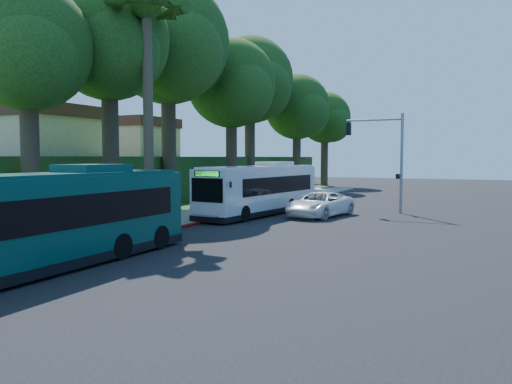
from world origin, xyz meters
The scene contains 19 objects.
ground centered at (0.00, 0.00, 0.00)m, with size 140.00×140.00×0.00m, color black.
sidewalk centered at (-7.30, 0.00, 0.06)m, with size 4.50×70.00×0.12m, color gray.
red_curb centered at (-5.00, -4.00, 0.07)m, with size 0.25×30.00×0.13m, color maroon.
grass_verge centered at (-13.00, 5.00, 0.03)m, with size 8.00×70.00×0.06m, color #234719.
bus_shelter centered at (-7.26, -2.86, 1.81)m, with size 3.20×1.51×2.55m.
stop_sign_pole centered at (-5.40, -5.00, 2.08)m, with size 0.35×0.06×3.17m.
traffic_signal_pole centered at (3.78, 10.00, 4.42)m, with size 4.10×0.30×7.00m.
palm_tree centered at (-8.20, -1.50, 12.38)m, with size 4.20×4.20×14.40m.
hillside_backdrop centered at (-26.30, 15.10, 2.44)m, with size 24.00×60.00×8.80m.
tree_0 centered at (-12.40, -0.02, 11.20)m, with size 8.40×8.00×15.70m.
tree_1 centered at (-13.37, 7.98, 12.73)m, with size 10.50×10.00×18.26m.
tree_2 centered at (-11.89, 15.98, 10.48)m, with size 8.82×8.40×15.12m.
tree_3 centered at (-13.88, 23.98, 11.98)m, with size 10.08×9.60×17.28m.
tree_4 centered at (-11.40, 31.98, 9.73)m, with size 8.40×8.00×14.14m.
tree_5 centered at (-10.41, 39.99, 8.96)m, with size 7.35×7.00×12.86m.
tree_6 centered at (-12.91, -6.01, 9.71)m, with size 7.56×7.20×13.74m.
white_bus centered at (-3.79, 5.14, 1.78)m, with size 3.82×12.40×3.64m.
teal_bus centered at (-3.38, -13.12, 1.79)m, with size 2.68×12.34×3.68m.
pickup centered at (0.25, 5.75, 0.81)m, with size 2.70×5.86×1.63m, color white.
Camera 1 is at (10.73, -25.92, 3.95)m, focal length 35.00 mm.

